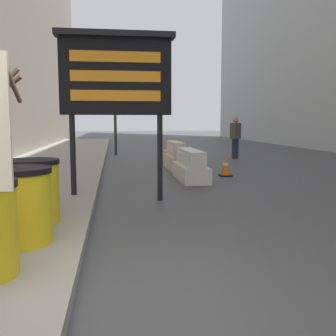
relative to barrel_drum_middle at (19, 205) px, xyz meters
name	(u,v)px	position (x,y,z in m)	size (l,w,h in m)	color
ground_plane	(72,309)	(0.68, -1.34, -0.56)	(120.00, 120.00, 0.00)	#474749
barrel_drum_middle	(19,205)	(0.00, 0.00, 0.00)	(0.72, 0.72, 0.83)	yellow
barrel_drum_back	(32,191)	(-0.04, 0.92, 0.00)	(0.72, 0.72, 0.83)	yellow
message_board	(116,77)	(1.08, 2.83, 1.69)	(2.08, 0.36, 3.02)	black
jersey_barrier_white	(190,166)	(2.93, 5.36, -0.23)	(0.63, 2.01, 0.76)	silver
jersey_barrier_cream	(176,157)	(2.93, 7.75, -0.19)	(0.57, 1.79, 0.84)	beige
traffic_cone_near	(226,166)	(3.99, 5.83, -0.29)	(0.31, 0.31, 0.56)	black
traffic_cone_mid	(167,152)	(2.88, 9.53, -0.19)	(0.43, 0.43, 0.76)	black
traffic_light_near_curb	(115,79)	(1.09, 13.09, 2.72)	(0.28, 0.44, 4.56)	#2D2D30
pedestrian_worker	(235,134)	(5.81, 10.78, 0.40)	(0.49, 0.47, 1.63)	#23283D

